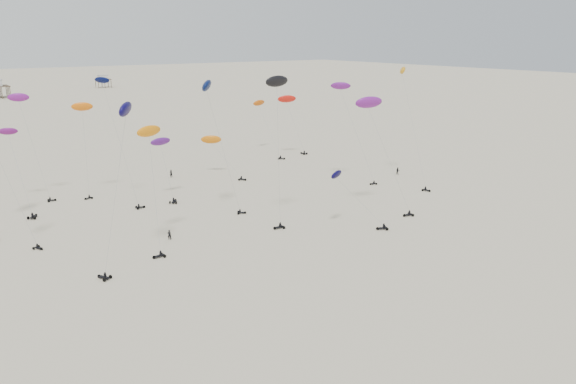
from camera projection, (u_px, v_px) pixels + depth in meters
ground_plane at (91, 137)px, 181.90m from camera, size 900.00×900.00×0.00m
pavilion_small at (103, 82)px, 356.32m from camera, size 9.00×7.00×8.00m
rig_1 at (18, 166)px, 104.24m from camera, size 3.94×16.07×18.37m
rig_2 at (356, 197)px, 94.21m from camera, size 8.46×8.34×11.22m
rig_3 at (409, 101)px, 122.04m from camera, size 6.41×15.19×26.25m
rig_4 at (216, 146)px, 130.51m from camera, size 6.09×12.85×12.02m
rig_5 at (165, 160)px, 110.45m from camera, size 4.47×7.62×12.52m
rig_6 at (264, 115)px, 155.53m from camera, size 5.42×16.73×18.63m
rig_7 at (26, 121)px, 107.78m from camera, size 5.94×5.84×21.24m
rig_8 at (121, 142)px, 75.38m from camera, size 9.02×7.22×23.24m
rig_10 at (151, 162)px, 84.05m from camera, size 5.49×8.80×18.79m
rig_11 at (118, 134)px, 104.12m from camera, size 5.75×8.14×24.54m
rig_12 at (83, 123)px, 111.00m from camera, size 4.40×5.16×19.14m
rig_13 at (375, 119)px, 99.84m from camera, size 8.33×9.47×21.69m
rig_14 at (211, 103)px, 96.27m from camera, size 8.50×5.19×24.64m
rig_15 at (290, 109)px, 150.44m from camera, size 8.36×4.46×16.69m
rig_17 at (277, 118)px, 91.77m from camera, size 4.57×3.68×25.60m
rig_18 at (346, 103)px, 120.37m from camera, size 8.14×8.85×22.51m
spectator_0 at (170, 240)px, 90.04m from camera, size 0.84×0.75×1.93m
spectator_1 at (398, 175)px, 132.41m from camera, size 1.13×1.04×2.01m
spectator_3 at (171, 177)px, 129.84m from camera, size 0.80×0.57×2.14m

